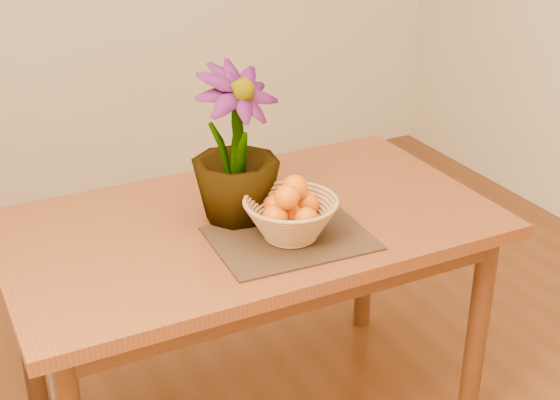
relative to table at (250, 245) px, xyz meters
name	(u,v)px	position (x,y,z in m)	size (l,w,h in m)	color
table	(250,245)	(0.00, 0.00, 0.00)	(1.40, 0.80, 0.75)	brown
placemat	(291,238)	(0.05, -0.16, 0.09)	(0.42, 0.32, 0.01)	#3E2616
wicker_basket	(291,220)	(0.05, -0.16, 0.15)	(0.26, 0.26, 0.11)	#AA7847
orange_pile	(291,206)	(0.05, -0.16, 0.19)	(0.18, 0.18, 0.13)	#D25803
potted_plant	(235,146)	(-0.03, 0.02, 0.31)	(0.25, 0.25, 0.45)	#124012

